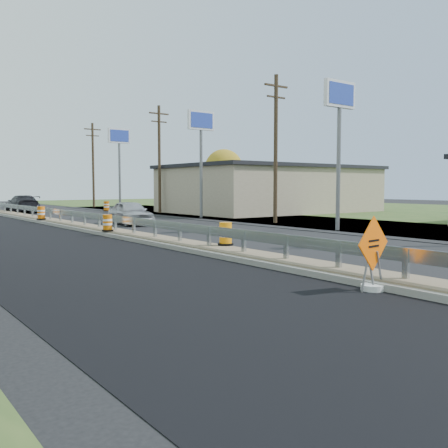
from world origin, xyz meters
TOP-DOWN VIEW (x-y plane):
  - ground at (0.00, 0.00)m, footprint 140.00×140.00m
  - grass_verge_far at (30.00, 10.00)m, footprint 40.00×120.00m
  - milled_overlay at (-4.40, 10.00)m, footprint 7.20×120.00m
  - median at (0.00, 8.00)m, footprint 1.60×55.00m
  - guardrail at (0.00, 9.00)m, footprint 0.10×46.15m
  - retail_building_near at (20.99, 20.00)m, footprint 18.50×12.50m
  - pylon_sign_south at (10.50, 3.00)m, footprint 2.20×0.30m
  - pylon_sign_mid at (10.50, 16.00)m, footprint 2.20×0.30m
  - pylon_sign_north at (10.50, 30.00)m, footprint 2.20×0.30m
  - utility_pole_smid at (11.50, 9.00)m, footprint 1.90×0.26m
  - utility_pole_nmid at (11.50, 24.00)m, footprint 1.90×0.26m
  - utility_pole_north at (11.50, 39.00)m, footprint 1.90×0.26m
  - tree_far_yellow at (26.00, 34.00)m, footprint 4.62×4.62m
  - caution_sign at (-0.90, -7.74)m, footprint 1.23×0.52m
  - barrel_median_near at (0.55, -0.26)m, footprint 0.57×0.57m
  - barrel_median_mid at (-0.55, 7.66)m, footprint 0.54×0.54m
  - barrel_median_far at (-0.55, 18.07)m, footprint 0.58×0.58m
  - barrel_shoulder_far at (9.20, 30.25)m, footprint 0.65×0.65m
  - car_silver at (3.49, 13.44)m, footprint 2.21×4.54m
  - car_dark_far at (2.01, 32.21)m, footprint 2.52×5.56m

SIDE VIEW (x-z plane):
  - ground at x=0.00m, z-range 0.00..0.00m
  - milled_overlay at x=-4.40m, z-range 0.00..0.01m
  - grass_verge_far at x=30.00m, z-range 0.00..0.03m
  - median at x=0.00m, z-range 0.00..0.23m
  - caution_sign at x=-0.90m, z-range -0.42..1.29m
  - barrel_shoulder_far at x=9.20m, z-range -0.02..0.93m
  - barrel_median_mid at x=-0.55m, z-range 0.21..1.01m
  - barrel_median_near at x=0.55m, z-range 0.21..1.05m
  - barrel_median_far at x=-0.55m, z-range 0.21..1.06m
  - guardrail at x=0.00m, z-range 0.37..1.09m
  - car_silver at x=3.49m, z-range 0.00..1.49m
  - car_dark_far at x=2.01m, z-range 0.00..1.58m
  - retail_building_near at x=20.99m, z-range 0.02..4.29m
  - tree_far_yellow at x=26.00m, z-range 1.11..7.97m
  - utility_pole_smid at x=11.50m, z-range 0.23..9.63m
  - utility_pole_nmid at x=11.50m, z-range 0.23..9.63m
  - utility_pole_north at x=11.50m, z-range 0.23..9.63m
  - pylon_sign_south at x=10.50m, z-range 2.53..10.43m
  - pylon_sign_mid at x=10.50m, z-range 2.53..10.43m
  - pylon_sign_north at x=10.50m, z-range 2.53..10.43m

